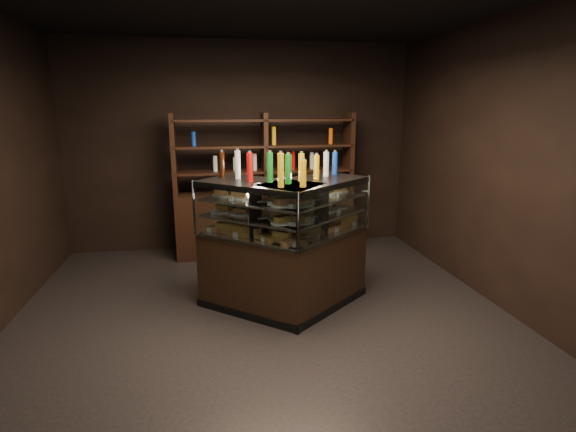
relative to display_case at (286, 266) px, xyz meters
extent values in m
plane|color=black|center=(-0.27, -0.20, -0.46)|extent=(5.00, 5.00, 0.00)
cube|color=black|center=(-0.27, 2.30, 1.04)|extent=(5.00, 0.02, 3.00)
cube|color=black|center=(-0.27, -2.70, 1.04)|extent=(5.00, 0.02, 3.00)
cube|color=black|center=(2.23, -0.20, 1.04)|extent=(0.02, 5.00, 3.00)
cube|color=black|center=(0.27, 0.00, -0.06)|extent=(1.32, 1.24, 0.79)
cube|color=black|center=(0.27, 0.00, -0.42)|extent=(1.36, 1.28, 0.08)
cube|color=black|center=(0.27, 0.00, 0.86)|extent=(1.32, 1.24, 0.06)
cube|color=silver|center=(0.27, 0.00, 0.34)|extent=(1.25, 1.17, 0.02)
cube|color=silver|center=(0.27, 0.00, 0.53)|extent=(1.25, 1.17, 0.02)
cube|color=silver|center=(0.27, 0.00, 0.70)|extent=(1.25, 1.17, 0.02)
cube|color=white|center=(0.47, -0.24, 0.61)|extent=(0.94, 0.78, 0.56)
cylinder|color=silver|center=(0.93, 0.16, 0.61)|extent=(0.03, 0.03, 0.58)
cylinder|color=silver|center=(0.00, -0.62, 0.61)|extent=(0.03, 0.03, 0.58)
cube|color=black|center=(-0.27, 0.00, -0.06)|extent=(1.32, 1.25, 0.79)
cube|color=black|center=(-0.27, 0.00, -0.42)|extent=(1.36, 1.29, 0.08)
cube|color=black|center=(-0.27, 0.00, 0.86)|extent=(1.32, 1.25, 0.06)
cube|color=silver|center=(-0.27, 0.00, 0.34)|extent=(1.25, 1.18, 0.02)
cube|color=silver|center=(-0.27, 0.00, 0.53)|extent=(1.25, 1.18, 0.02)
cube|color=silver|center=(-0.27, 0.00, 0.70)|extent=(1.25, 1.18, 0.02)
cube|color=white|center=(-0.47, -0.23, 0.61)|extent=(0.93, 0.80, 0.56)
cylinder|color=silver|center=(0.00, -0.62, 0.61)|extent=(0.03, 0.03, 0.58)
cylinder|color=silver|center=(-0.93, 0.17, 0.61)|extent=(0.03, 0.03, 0.58)
cube|color=gold|center=(-0.10, -0.35, 0.38)|extent=(0.20, 0.18, 0.06)
cube|color=gold|center=(0.03, -0.24, 0.38)|extent=(0.20, 0.18, 0.06)
cube|color=gold|center=(0.16, -0.13, 0.38)|extent=(0.20, 0.18, 0.06)
cube|color=gold|center=(0.29, -0.02, 0.38)|extent=(0.20, 0.18, 0.06)
cube|color=gold|center=(0.42, 0.09, 0.38)|extent=(0.20, 0.18, 0.06)
cube|color=gold|center=(0.55, 0.19, 0.38)|extent=(0.20, 0.18, 0.06)
cube|color=gold|center=(0.68, 0.30, 0.38)|extent=(0.20, 0.18, 0.06)
cylinder|color=white|center=(-0.09, -0.29, 0.55)|extent=(0.24, 0.24, 0.02)
cube|color=gold|center=(-0.09, -0.29, 0.58)|extent=(0.18, 0.17, 0.05)
cylinder|color=white|center=(0.09, -0.15, 0.55)|extent=(0.24, 0.24, 0.02)
cube|color=gold|center=(0.09, -0.15, 0.58)|extent=(0.18, 0.17, 0.05)
cylinder|color=white|center=(0.27, 0.00, 0.55)|extent=(0.24, 0.24, 0.02)
cube|color=gold|center=(0.27, 0.00, 0.58)|extent=(0.18, 0.17, 0.05)
cylinder|color=white|center=(0.44, 0.15, 0.55)|extent=(0.24, 0.24, 0.02)
cube|color=gold|center=(0.44, 0.15, 0.58)|extent=(0.18, 0.17, 0.05)
cylinder|color=white|center=(0.62, 0.30, 0.55)|extent=(0.24, 0.24, 0.02)
cube|color=gold|center=(0.62, 0.30, 0.58)|extent=(0.18, 0.17, 0.05)
cylinder|color=white|center=(-0.09, -0.29, 0.72)|extent=(0.24, 0.24, 0.02)
cube|color=gold|center=(-0.09, -0.29, 0.75)|extent=(0.18, 0.17, 0.05)
cylinder|color=white|center=(0.09, -0.15, 0.72)|extent=(0.24, 0.24, 0.02)
cube|color=gold|center=(0.09, -0.15, 0.75)|extent=(0.18, 0.17, 0.05)
cylinder|color=white|center=(0.27, 0.00, 0.72)|extent=(0.24, 0.24, 0.02)
cube|color=gold|center=(0.27, 0.00, 0.75)|extent=(0.18, 0.17, 0.05)
cylinder|color=white|center=(0.44, 0.15, 0.72)|extent=(0.24, 0.24, 0.02)
cube|color=gold|center=(0.44, 0.15, 0.75)|extent=(0.18, 0.17, 0.05)
cylinder|color=white|center=(0.62, 0.30, 0.72)|extent=(0.24, 0.24, 0.02)
cube|color=gold|center=(0.62, 0.30, 0.75)|extent=(0.18, 0.17, 0.05)
cube|color=gold|center=(-0.67, 0.31, 0.38)|extent=(0.20, 0.19, 0.06)
cube|color=gold|center=(-0.55, 0.20, 0.38)|extent=(0.20, 0.19, 0.06)
cube|color=gold|center=(-0.42, 0.09, 0.38)|extent=(0.20, 0.19, 0.06)
cube|color=gold|center=(-0.29, -0.02, 0.38)|extent=(0.20, 0.19, 0.06)
cube|color=gold|center=(-0.16, -0.13, 0.38)|extent=(0.20, 0.19, 0.06)
cube|color=gold|center=(-0.03, -0.24, 0.38)|extent=(0.20, 0.19, 0.06)
cube|color=gold|center=(0.10, -0.35, 0.38)|extent=(0.20, 0.19, 0.06)
cylinder|color=white|center=(-0.62, 0.30, 0.55)|extent=(0.24, 0.24, 0.02)
cube|color=gold|center=(-0.62, 0.30, 0.58)|extent=(0.18, 0.17, 0.05)
cylinder|color=white|center=(-0.44, 0.15, 0.55)|extent=(0.24, 0.24, 0.02)
cube|color=gold|center=(-0.44, 0.15, 0.58)|extent=(0.18, 0.17, 0.05)
cylinder|color=white|center=(-0.27, 0.00, 0.55)|extent=(0.24, 0.24, 0.02)
cube|color=gold|center=(-0.27, 0.00, 0.58)|extent=(0.18, 0.17, 0.05)
cylinder|color=white|center=(-0.09, -0.15, 0.55)|extent=(0.24, 0.24, 0.02)
cube|color=gold|center=(-0.09, -0.15, 0.58)|extent=(0.18, 0.17, 0.05)
cylinder|color=white|center=(0.08, -0.30, 0.55)|extent=(0.24, 0.24, 0.02)
cube|color=gold|center=(0.08, -0.30, 0.58)|extent=(0.18, 0.17, 0.05)
cylinder|color=white|center=(-0.62, 0.30, 0.72)|extent=(0.24, 0.24, 0.02)
cube|color=gold|center=(-0.62, 0.30, 0.75)|extent=(0.18, 0.17, 0.05)
cylinder|color=white|center=(-0.44, 0.15, 0.72)|extent=(0.24, 0.24, 0.02)
cube|color=gold|center=(-0.44, 0.15, 0.75)|extent=(0.18, 0.17, 0.05)
cylinder|color=white|center=(-0.27, 0.00, 0.72)|extent=(0.24, 0.24, 0.02)
cube|color=gold|center=(-0.27, 0.00, 0.75)|extent=(0.18, 0.17, 0.05)
cylinder|color=white|center=(-0.09, -0.15, 0.72)|extent=(0.24, 0.24, 0.02)
cube|color=gold|center=(-0.09, -0.15, 0.75)|extent=(0.18, 0.17, 0.05)
cylinder|color=white|center=(0.08, -0.30, 0.72)|extent=(0.24, 0.24, 0.02)
cube|color=gold|center=(0.08, -0.30, 0.75)|extent=(0.18, 0.17, 0.05)
cylinder|color=#0F38B2|center=(-0.12, -0.33, 1.03)|extent=(0.06, 0.06, 0.28)
cylinder|color=silver|center=(-0.12, -0.33, 1.18)|extent=(0.03, 0.03, 0.02)
cylinder|color=#D8590A|center=(0.03, -0.20, 1.03)|extent=(0.06, 0.06, 0.28)
cylinder|color=silver|center=(0.03, -0.20, 1.18)|extent=(0.03, 0.03, 0.02)
cylinder|color=black|center=(0.19, -0.07, 1.03)|extent=(0.06, 0.06, 0.28)
cylinder|color=silver|center=(0.19, -0.07, 1.18)|extent=(0.03, 0.03, 0.02)
cylinder|color=#B20C0A|center=(0.35, 0.07, 1.03)|extent=(0.06, 0.06, 0.28)
cylinder|color=silver|center=(0.35, 0.07, 1.18)|extent=(0.03, 0.03, 0.02)
cylinder|color=#147223|center=(0.50, 0.20, 1.03)|extent=(0.06, 0.06, 0.28)
cylinder|color=silver|center=(0.50, 0.20, 1.18)|extent=(0.03, 0.03, 0.02)
cylinder|color=yellow|center=(0.66, 0.33, 1.03)|extent=(0.06, 0.06, 0.28)
cylinder|color=silver|center=(0.66, 0.33, 1.18)|extent=(0.03, 0.03, 0.02)
cylinder|color=#0F38B2|center=(-0.65, 0.34, 1.03)|extent=(0.06, 0.06, 0.28)
cylinder|color=silver|center=(-0.65, 0.34, 1.18)|extent=(0.03, 0.03, 0.02)
cylinder|color=#D8590A|center=(-0.50, 0.20, 1.03)|extent=(0.06, 0.06, 0.28)
cylinder|color=silver|center=(-0.50, 0.20, 1.18)|extent=(0.03, 0.03, 0.02)
cylinder|color=black|center=(-0.34, 0.07, 1.03)|extent=(0.06, 0.06, 0.28)
cylinder|color=silver|center=(-0.34, 0.07, 1.18)|extent=(0.03, 0.03, 0.02)
cylinder|color=#B20C0A|center=(-0.19, -0.06, 1.03)|extent=(0.06, 0.06, 0.28)
cylinder|color=silver|center=(-0.19, -0.06, 1.18)|extent=(0.03, 0.03, 0.02)
cylinder|color=#147223|center=(-0.04, -0.20, 1.03)|extent=(0.06, 0.06, 0.28)
cylinder|color=silver|center=(-0.04, -0.20, 1.18)|extent=(0.03, 0.03, 0.02)
cylinder|color=yellow|center=(0.12, -0.33, 1.03)|extent=(0.06, 0.06, 0.28)
cylinder|color=silver|center=(0.12, -0.33, 1.18)|extent=(0.03, 0.03, 0.02)
cylinder|color=black|center=(0.23, -0.02, -0.37)|extent=(0.25, 0.25, 0.18)
cone|color=#1C631D|center=(0.23, -0.02, -0.02)|extent=(0.37, 0.37, 0.51)
cone|color=#1C631D|center=(0.23, -0.02, 0.15)|extent=(0.29, 0.29, 0.36)
cube|color=black|center=(0.02, 1.85, -0.01)|extent=(2.52, 0.47, 0.90)
cube|color=black|center=(-1.21, 1.82, 0.99)|extent=(0.07, 0.38, 1.10)
cube|color=black|center=(0.02, 1.85, 0.99)|extent=(0.07, 0.38, 1.10)
cube|color=black|center=(1.24, 1.87, 0.99)|extent=(0.07, 0.38, 1.10)
cube|color=black|center=(0.02, 1.85, 0.74)|extent=(2.47, 0.43, 0.03)
cube|color=black|center=(0.02, 1.85, 1.09)|extent=(2.47, 0.43, 0.03)
cube|color=black|center=(0.02, 1.85, 1.44)|extent=(2.47, 0.43, 0.03)
cylinder|color=#0F38B2|center=(-0.94, 1.83, 0.87)|extent=(0.06, 0.06, 0.22)
cylinder|color=#D8590A|center=(-0.67, 1.83, 0.87)|extent=(0.06, 0.06, 0.22)
cylinder|color=black|center=(-0.39, 1.84, 0.87)|extent=(0.06, 0.06, 0.22)
cylinder|color=#B20C0A|center=(-0.12, 1.85, 0.87)|extent=(0.06, 0.06, 0.22)
cylinder|color=#147223|center=(0.15, 1.85, 0.87)|extent=(0.06, 0.06, 0.22)
cylinder|color=yellow|center=(0.42, 1.86, 0.87)|extent=(0.06, 0.06, 0.22)
cylinder|color=silver|center=(0.70, 1.86, 0.87)|extent=(0.06, 0.06, 0.22)
cylinder|color=#0F38B2|center=(0.97, 1.87, 0.87)|extent=(0.06, 0.06, 0.22)
camera|label=1|loc=(-0.77, -4.38, 1.62)|focal=28.00mm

